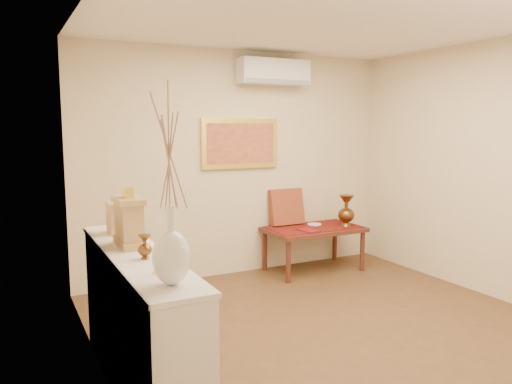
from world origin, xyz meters
TOP-DOWN VIEW (x-y plane):
  - floor at (0.00, 0.00)m, footprint 4.50×4.50m
  - ceiling at (0.00, 0.00)m, footprint 4.50×4.50m
  - wall_back at (0.00, 2.25)m, footprint 4.00×0.02m
  - wall_left at (-2.00, 0.00)m, footprint 0.02×4.50m
  - white_vase at (-1.82, -0.77)m, footprint 0.20×0.20m
  - candlestick at (-1.81, -0.54)m, footprint 0.10×0.10m
  - brass_urn_small at (-1.81, -0.19)m, footprint 0.09×0.09m
  - table_cloth at (0.85, 1.88)m, footprint 1.14×0.59m
  - brass_urn_tall at (1.26, 1.76)m, footprint 0.21×0.21m
  - plate at (0.93, 1.99)m, footprint 0.18×0.18m
  - menu at (0.67, 1.71)m, footprint 0.21×0.27m
  - cushion at (0.62, 2.17)m, footprint 0.46×0.19m
  - display_ledge at (-1.82, 0.00)m, footprint 0.37×2.02m
  - mantel_clock at (-1.81, 0.19)m, footprint 0.17×0.36m
  - wooden_chest at (-1.79, 0.65)m, footprint 0.16×0.21m
  - low_table at (0.85, 1.88)m, footprint 1.20×0.70m
  - painting at (0.00, 2.22)m, footprint 1.00×0.06m
  - ac_unit at (0.40, 2.12)m, footprint 0.90×0.25m

SIDE VIEW (x-z plane):
  - floor at x=0.00m, z-range 0.00..0.00m
  - low_table at x=0.85m, z-range 0.21..0.76m
  - display_ledge at x=-1.82m, z-range 0.00..0.98m
  - table_cloth at x=0.85m, z-range 0.55..0.56m
  - plate at x=0.93m, z-range 0.56..0.57m
  - menu at x=0.67m, z-range 0.56..0.57m
  - cushion at x=0.62m, z-range 0.55..1.02m
  - brass_urn_tall at x=1.26m, z-range 0.56..1.03m
  - brass_urn_small at x=-1.81m, z-range 0.98..1.18m
  - candlestick at x=-1.81m, z-range 0.98..1.18m
  - wooden_chest at x=-1.79m, z-range 0.98..1.22m
  - mantel_clock at x=-1.81m, z-range 0.95..1.36m
  - wall_back at x=0.00m, z-range 0.00..2.70m
  - wall_left at x=-2.00m, z-range 0.00..2.70m
  - white_vase at x=-1.82m, z-range 0.98..2.04m
  - painting at x=0.00m, z-range 1.30..1.90m
  - ac_unit at x=0.40m, z-range 2.30..2.60m
  - ceiling at x=0.00m, z-range 2.70..2.70m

